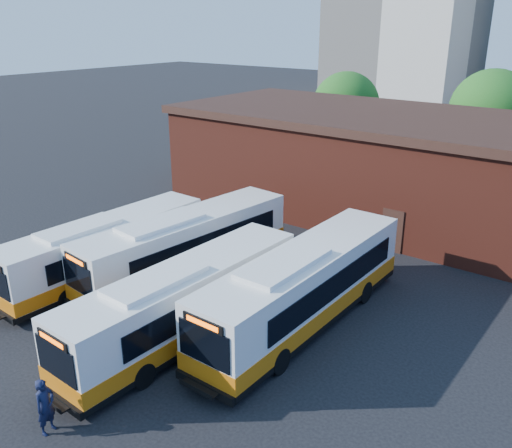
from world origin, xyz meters
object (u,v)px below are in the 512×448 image
Objects in this scene: bus_mideast at (185,305)px; bus_east at (304,290)px; bus_west at (106,251)px; transit_worker at (45,406)px; bus_midwest at (186,248)px.

bus_mideast is 4.83m from bus_east.
transit_worker is (7.27, -7.93, -0.46)m from bus_west.
bus_mideast is at bearing -8.10° from transit_worker.
bus_mideast is at bearing -11.54° from bus_west.
bus_east is (9.98, 2.17, 0.15)m from bus_west.
bus_mideast reaches higher than transit_worker.
transit_worker is (-2.71, -10.10, -0.61)m from bus_east.
bus_mideast is (3.90, -4.03, -0.05)m from bus_midwest.
bus_east is at bearing 2.63° from bus_midwest.
bus_mideast is 6.42m from transit_worker.
bus_west is 0.97× the size of bus_mideast.
bus_mideast reaches higher than bus_west.
bus_midwest is (2.99, 2.49, 0.10)m from bus_west.
bus_midwest is at bearing 10.84° from transit_worker.
bus_east is at bearing -26.54° from transit_worker.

